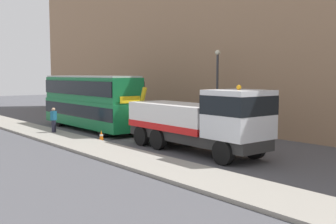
{
  "coord_description": "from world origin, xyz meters",
  "views": [
    {
      "loc": [
        21.39,
        -15.4,
        4.17
      ],
      "look_at": [
        3.06,
        -0.49,
        2.0
      ],
      "focal_mm": 44.08,
      "sensor_mm": 36.0,
      "label": 1
    }
  ],
  "objects_px": {
    "recovery_tow_truck": "(200,120)",
    "traffic_cone_near_bus": "(101,136)",
    "pedestrian_onlooker": "(54,120)",
    "street_lamp": "(217,84)",
    "double_decker_bus": "(90,100)"
  },
  "relations": [
    {
      "from": "traffic_cone_near_bus",
      "to": "street_lamp",
      "type": "bearing_deg",
      "value": 72.71
    },
    {
      "from": "pedestrian_onlooker",
      "to": "traffic_cone_near_bus",
      "type": "xyz_separation_m",
      "value": [
        4.74,
        1.02,
        -0.64
      ]
    },
    {
      "from": "recovery_tow_truck",
      "to": "street_lamp",
      "type": "height_order",
      "value": "street_lamp"
    },
    {
      "from": "recovery_tow_truck",
      "to": "traffic_cone_near_bus",
      "type": "xyz_separation_m",
      "value": [
        -6.6,
        -2.12,
        -1.42
      ]
    },
    {
      "from": "double_decker_bus",
      "to": "pedestrian_onlooker",
      "type": "distance_m",
      "value": 3.44
    },
    {
      "from": "pedestrian_onlooker",
      "to": "double_decker_bus",
      "type": "bearing_deg",
      "value": 71.23
    },
    {
      "from": "recovery_tow_truck",
      "to": "pedestrian_onlooker",
      "type": "height_order",
      "value": "recovery_tow_truck"
    },
    {
      "from": "pedestrian_onlooker",
      "to": "street_lamp",
      "type": "distance_m",
      "value": 11.6
    },
    {
      "from": "traffic_cone_near_bus",
      "to": "recovery_tow_truck",
      "type": "bearing_deg",
      "value": 17.85
    },
    {
      "from": "double_decker_bus",
      "to": "street_lamp",
      "type": "xyz_separation_m",
      "value": [
        7.74,
        5.62,
        1.24
      ]
    },
    {
      "from": "recovery_tow_truck",
      "to": "street_lamp",
      "type": "relative_size",
      "value": 1.74
    },
    {
      "from": "traffic_cone_near_bus",
      "to": "street_lamp",
      "type": "height_order",
      "value": "street_lamp"
    },
    {
      "from": "street_lamp",
      "to": "recovery_tow_truck",
      "type": "bearing_deg",
      "value": -53.38
    },
    {
      "from": "double_decker_bus",
      "to": "traffic_cone_near_bus",
      "type": "bearing_deg",
      "value": -20.88
    },
    {
      "from": "recovery_tow_truck",
      "to": "traffic_cone_near_bus",
      "type": "bearing_deg",
      "value": -161.21
    }
  ]
}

